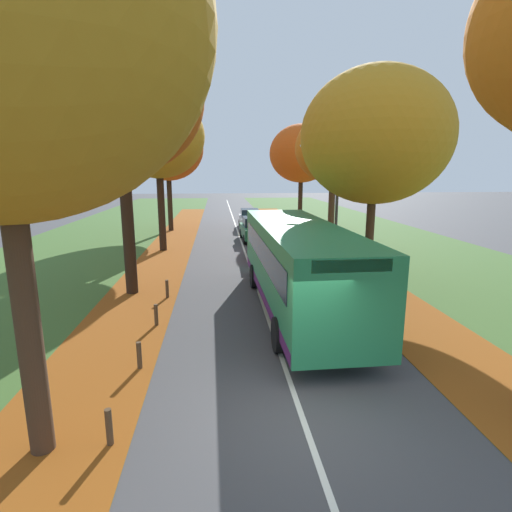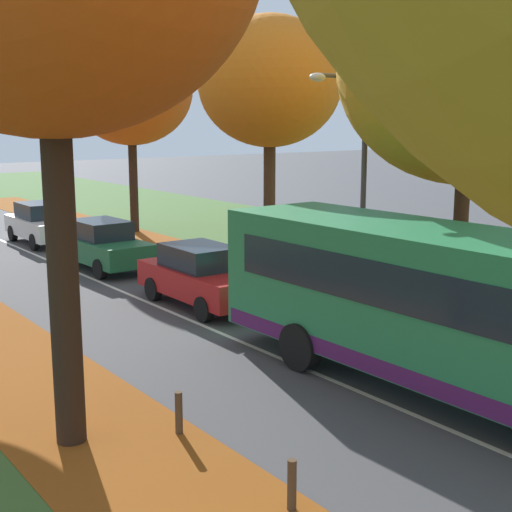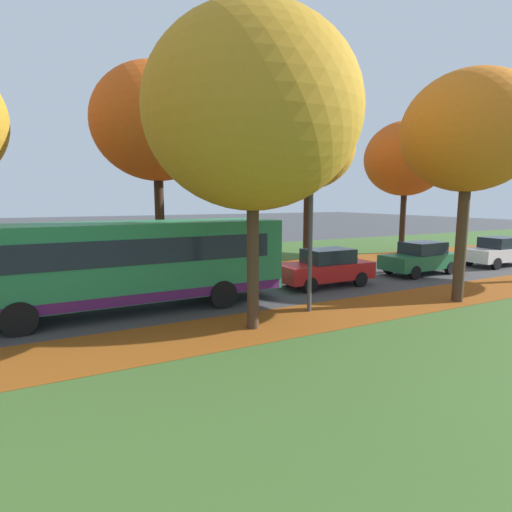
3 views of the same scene
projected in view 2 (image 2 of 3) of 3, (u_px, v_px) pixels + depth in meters
The scene contains 13 objects.
grass_verge_right at pixel (300, 244), 28.27m from camera, with size 12.00×90.00×0.01m, color #3D6028.
leaf_litter_right at pixel (313, 289), 20.85m from camera, with size 2.80×60.00×0.00m, color #8C4714.
road_centre_line at pixel (81, 274), 22.85m from camera, with size 0.12×80.00×0.01m, color silver.
tree_right_near at pixel (469, 65), 15.82m from camera, with size 5.92×5.92×8.75m.
tree_right_mid at pixel (270, 82), 22.59m from camera, with size 4.61×4.61×8.15m.
tree_right_far at pixel (130, 89), 30.29m from camera, with size 5.31×5.31×8.55m.
bollard_fourth at pixel (292, 485), 9.02m from camera, with size 0.12×0.12×0.69m, color #4C3823.
bollard_fifth at pixel (179, 413), 11.22m from camera, with size 0.12×0.12×0.70m, color #4C3823.
streetlamp_right at pixel (355, 167), 17.59m from camera, with size 1.89×0.28×6.00m.
bus at pixel (463, 307), 12.31m from camera, with size 2.79×10.44×2.98m.
car_red_lead at pixel (202, 276), 18.87m from camera, with size 1.82×4.22×1.62m.
car_green_following at pixel (103, 245), 23.49m from camera, with size 1.89×4.25×1.62m.
car_white_third_in_line at pixel (42, 223), 28.34m from camera, with size 1.83×4.22×1.62m.
Camera 2 is at (-8.90, -1.24, 4.91)m, focal length 50.00 mm.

